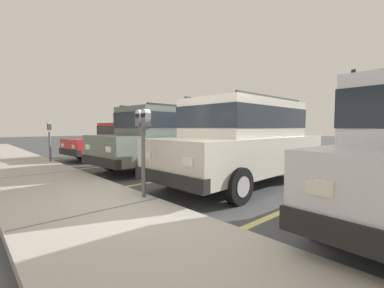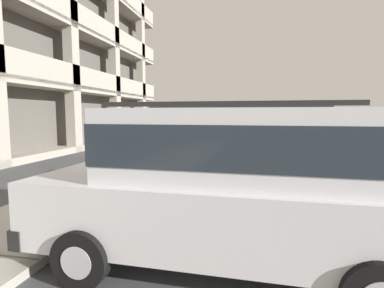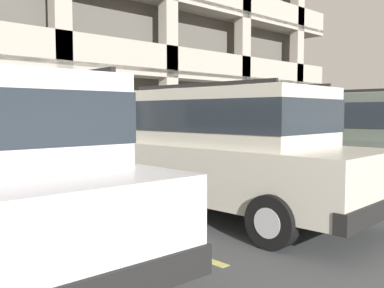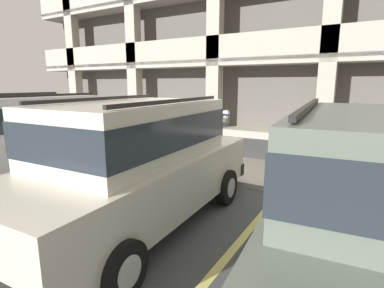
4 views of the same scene
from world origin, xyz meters
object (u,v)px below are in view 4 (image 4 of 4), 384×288
Objects in this scene: parking_garage at (347,4)px; red_sedan at (26,137)px; dark_hatchback at (373,198)px; silver_suv at (137,160)px; parking_meter_near at (221,128)px.

red_sedan is at bearing -110.37° from parking_garage.
parking_garage is at bearing 91.46° from dark_hatchback.
silver_suv is 0.98× the size of dark_hatchback.
parking_meter_near is at bearing -97.27° from parking_garage.
parking_garage is at bearing 82.73° from parking_meter_near.
red_sedan is 15.31m from parking_garage.
red_sedan is (-3.42, 0.28, 0.00)m from silver_suv.
parking_meter_near is (3.61, 2.38, 0.18)m from red_sedan.
parking_garage reaches higher than red_sedan.
red_sedan reaches higher than parking_meter_near.
dark_hatchback is at bearing -2.19° from silver_suv.
parking_garage is at bearing 81.18° from silver_suv.
parking_garage is (1.43, 11.20, 4.77)m from parking_meter_near.
dark_hatchback is 3.98m from parking_meter_near.
silver_suv is 0.15× the size of parking_garage.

